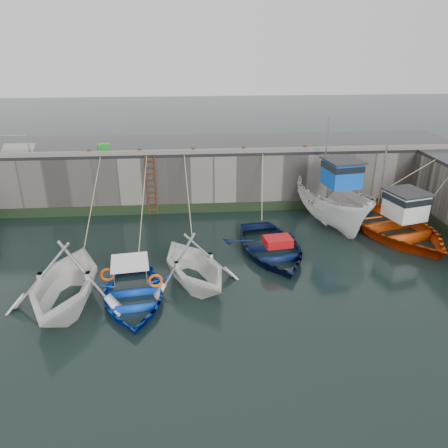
{
  "coord_description": "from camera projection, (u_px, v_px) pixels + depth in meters",
  "views": [
    {
      "loc": [
        -0.0,
        -11.7,
        8.6
      ],
      "look_at": [
        1.39,
        5.5,
        1.2
      ],
      "focal_mm": 35.0,
      "sensor_mm": 36.0,
      "label": 1
    }
  ],
  "objects": [
    {
      "name": "ground",
      "position": [
        195.0,
        326.0,
        14.11
      ],
      "size": [
        120.0,
        120.0,
        0.0
      ],
      "primitive_type": "plane",
      "color": "black",
      "rests_on": "ground"
    },
    {
      "name": "quay_back",
      "position": [
        190.0,
        172.0,
        24.97
      ],
      "size": [
        30.0,
        5.0,
        3.0
      ],
      "primitive_type": "cube",
      "color": "slate",
      "rests_on": "ground"
    },
    {
      "name": "road_back",
      "position": [
        189.0,
        145.0,
        24.35
      ],
      "size": [
        30.0,
        5.0,
        0.16
      ],
      "primitive_type": "cube",
      "color": "black",
      "rests_on": "quay_back"
    },
    {
      "name": "kerb_back",
      "position": [
        189.0,
        152.0,
        22.12
      ],
      "size": [
        30.0,
        0.3,
        0.2
      ],
      "primitive_type": "cube",
      "color": "slate",
      "rests_on": "road_back"
    },
    {
      "name": "algae_back",
      "position": [
        191.0,
        208.0,
        23.14
      ],
      "size": [
        30.0,
        0.08,
        0.5
      ],
      "primitive_type": "cube",
      "color": "black",
      "rests_on": "ground"
    },
    {
      "name": "ladder",
      "position": [
        151.0,
        185.0,
        22.42
      ],
      "size": [
        0.51,
        0.08,
        3.2
      ],
      "color": "#3F1E0F",
      "rests_on": "ground"
    },
    {
      "name": "boat_near_white",
      "position": [
        68.0,
        305.0,
        15.23
      ],
      "size": [
        4.5,
        5.14,
        2.6
      ],
      "primitive_type": "imported",
      "rotation": [
        0.0,
        0.0,
        -0.05
      ],
      "color": "white",
      "rests_on": "ground"
    },
    {
      "name": "boat_near_white_rope",
      "position": [
        97.0,
        239.0,
        20.23
      ],
      "size": [
        0.04,
        6.47,
        3.1
      ],
      "primitive_type": null,
      "color": "tan",
      "rests_on": "ground"
    },
    {
      "name": "boat_near_blue",
      "position": [
        133.0,
        299.0,
        15.55
      ],
      "size": [
        3.83,
        4.96,
        0.95
      ],
      "primitive_type": "imported",
      "rotation": [
        0.0,
        0.0,
        0.13
      ],
      "color": "#0C3BB4",
      "rests_on": "ground"
    },
    {
      "name": "boat_near_blue_rope",
      "position": [
        145.0,
        236.0,
        20.48
      ],
      "size": [
        0.04,
        6.31,
        3.1
      ],
      "primitive_type": null,
      "color": "tan",
      "rests_on": "ground"
    },
    {
      "name": "boat_near_blacktrim",
      "position": [
        194.0,
        283.0,
        16.6
      ],
      "size": [
        5.15,
        5.44,
        2.26
      ],
      "primitive_type": "imported",
      "rotation": [
        0.0,
        0.0,
        0.43
      ],
      "color": "white",
      "rests_on": "ground"
    },
    {
      "name": "boat_near_blacktrim_rope",
      "position": [
        192.0,
        231.0,
        21.08
      ],
      "size": [
        0.04,
        5.45,
        3.1
      ],
      "primitive_type": null,
      "color": "tan",
      "rests_on": "ground"
    },
    {
      "name": "boat_near_navy",
      "position": [
        271.0,
        253.0,
        18.87
      ],
      "size": [
        4.35,
        5.6,
        1.06
      ],
      "primitive_type": "imported",
      "rotation": [
        0.0,
        0.0,
        0.14
      ],
      "color": "#09153A",
      "rests_on": "ground"
    },
    {
      "name": "boat_near_navy_rope",
      "position": [
        257.0,
        220.0,
        22.34
      ],
      "size": [
        0.04,
        3.66,
        3.1
      ],
      "primitive_type": null,
      "color": "tan",
      "rests_on": "ground"
    },
    {
      "name": "boat_far_white",
      "position": [
        333.0,
        203.0,
        21.62
      ],
      "size": [
        3.36,
        6.67,
        5.46
      ],
      "rotation": [
        0.0,
        0.0,
        0.16
      ],
      "color": "white",
      "rests_on": "ground"
    },
    {
      "name": "boat_far_orange",
      "position": [
        393.0,
        225.0,
        20.6
      ],
      "size": [
        6.25,
        7.63,
        4.38
      ],
      "rotation": [
        0.0,
        0.0,
        0.25
      ],
      "color": "#E1490B",
      "rests_on": "ground"
    },
    {
      "name": "fish_crate",
      "position": [
        104.0,
        147.0,
        22.92
      ],
      "size": [
        0.7,
        0.54,
        0.31
      ],
      "primitive_type": "cube",
      "rotation": [
        0.0,
        0.0,
        0.31
      ],
      "color": "#1A9320",
      "rests_on": "road_back"
    },
    {
      "name": "railing",
      "position": [
        19.0,
        148.0,
        22.44
      ],
      "size": [
        1.6,
        1.05,
        1.0
      ],
      "color": "#A5A8AD",
      "rests_on": "road_back"
    },
    {
      "name": "bollard_a",
      "position": [
        89.0,
        152.0,
        21.83
      ],
      "size": [
        0.18,
        0.18,
        0.28
      ],
      "primitive_type": "cylinder",
      "color": "#3F1E0F",
      "rests_on": "road_back"
    },
    {
      "name": "bollard_b",
      "position": [
        140.0,
        151.0,
        22.02
      ],
      "size": [
        0.18,
        0.18,
        0.28
      ],
      "primitive_type": "cylinder",
      "color": "#3F1E0F",
      "rests_on": "road_back"
    },
    {
      "name": "bollard_c",
      "position": [
        193.0,
        150.0,
        22.22
      ],
      "size": [
        0.18,
        0.18,
        0.28
      ],
      "primitive_type": "cylinder",
      "color": "#3F1E0F",
      "rests_on": "road_back"
    },
    {
      "name": "bollard_d",
      "position": [
        244.0,
        149.0,
        22.41
      ],
      "size": [
        0.18,
        0.18,
        0.28
      ],
      "primitive_type": "cylinder",
      "color": "#3F1E0F",
      "rests_on": "road_back"
    },
    {
      "name": "bollard_e",
      "position": [
        305.0,
        148.0,
        22.65
      ],
      "size": [
        0.18,
        0.18,
        0.28
      ],
      "primitive_type": "cylinder",
      "color": "#3F1E0F",
      "rests_on": "road_back"
    }
  ]
}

